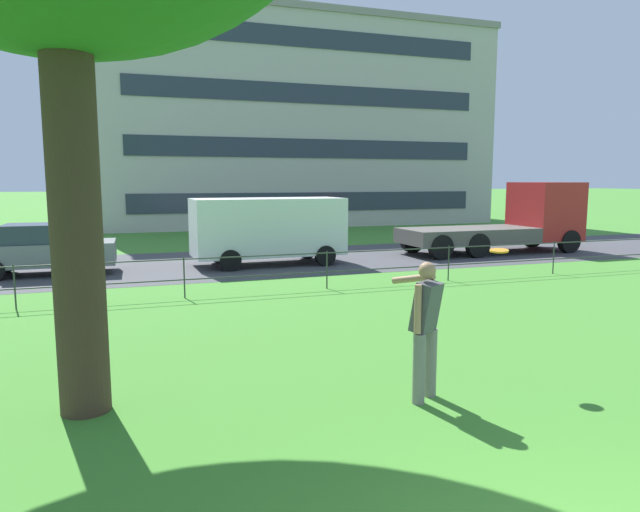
% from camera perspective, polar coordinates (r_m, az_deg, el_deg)
% --- Properties ---
extents(street_strip, '(80.00, 7.20, 0.01)m').
position_cam_1_polar(street_strip, '(19.88, -9.69, -0.72)').
color(street_strip, '#424247').
rests_on(street_strip, ground).
extents(park_fence, '(33.08, 0.04, 1.00)m').
position_cam_1_polar(park_fence, '(14.46, -6.17, -1.10)').
color(park_fence, '#333833').
rests_on(park_fence, ground).
extents(person_thrower, '(0.48, 0.88, 1.82)m').
position_cam_1_polar(person_thrower, '(7.52, 10.43, -6.88)').
color(person_thrower, slate).
rests_on(person_thrower, ground).
extents(frisbee, '(0.38, 0.38, 0.05)m').
position_cam_1_polar(frisbee, '(8.72, 17.45, 0.51)').
color(frisbee, orange).
extents(car_grey_far_right, '(4.03, 1.88, 1.54)m').
position_cam_1_polar(car_grey_far_right, '(19.08, -25.87, 0.62)').
color(car_grey_far_right, slate).
rests_on(car_grey_far_right, ground).
extents(panel_van_left, '(5.05, 2.21, 2.24)m').
position_cam_1_polar(panel_van_left, '(19.27, -5.15, 2.89)').
color(panel_van_left, white).
rests_on(panel_van_left, ground).
extents(flatbed_truck_right, '(7.33, 2.49, 2.75)m').
position_cam_1_polar(flatbed_truck_right, '(23.99, 18.85, 3.31)').
color(flatbed_truck_right, '#B22323').
rests_on(flatbed_truck_right, ground).
extents(apartment_building_background, '(25.33, 14.90, 12.86)m').
position_cam_1_polar(apartment_building_background, '(41.21, -4.04, 12.59)').
color(apartment_building_background, '#B7B2AD').
rests_on(apartment_building_background, ground).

